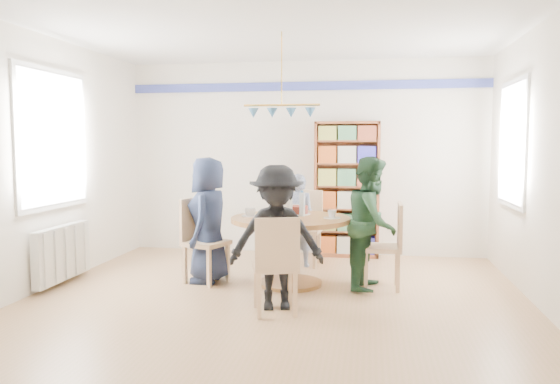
% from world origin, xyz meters
% --- Properties ---
extents(ground, '(5.00, 5.00, 0.00)m').
position_xyz_m(ground, '(0.00, 0.00, 0.00)').
color(ground, tan).
extents(room_shell, '(5.00, 5.00, 5.00)m').
position_xyz_m(room_shell, '(-0.26, 0.87, 1.65)').
color(room_shell, white).
rests_on(room_shell, ground).
extents(radiator, '(0.12, 1.00, 0.60)m').
position_xyz_m(radiator, '(-2.42, 0.30, 0.35)').
color(radiator, silver).
rests_on(radiator, ground).
extents(dining_table, '(1.30, 1.30, 0.75)m').
position_xyz_m(dining_table, '(0.07, 0.69, 0.56)').
color(dining_table, brown).
rests_on(dining_table, ground).
extents(chair_left, '(0.54, 0.54, 0.94)m').
position_xyz_m(chair_left, '(-0.94, 0.66, 0.52)').
color(chair_left, tan).
rests_on(chair_left, ground).
extents(chair_right, '(0.41, 0.41, 0.92)m').
position_xyz_m(chair_right, '(1.13, 0.72, 0.51)').
color(chair_right, tan).
rests_on(chair_right, ground).
extents(chair_far, '(0.45, 0.45, 0.95)m').
position_xyz_m(chair_far, '(0.10, 1.76, 0.52)').
color(chair_far, tan).
rests_on(chair_far, ground).
extents(chair_near, '(0.50, 0.50, 0.90)m').
position_xyz_m(chair_near, '(0.09, -0.39, 0.50)').
color(chair_near, tan).
rests_on(chair_near, ground).
extents(person_left, '(0.45, 0.69, 1.40)m').
position_xyz_m(person_left, '(-0.86, 0.68, 0.70)').
color(person_left, '#161D31').
rests_on(person_left, ground).
extents(person_right, '(0.64, 0.77, 1.41)m').
position_xyz_m(person_right, '(0.95, 0.69, 0.71)').
color(person_right, '#1A341E').
rests_on(person_right, ground).
extents(person_far, '(0.44, 0.30, 1.18)m').
position_xyz_m(person_far, '(0.02, 1.62, 0.59)').
color(person_far, gray).
rests_on(person_far, ground).
extents(person_near, '(0.96, 0.68, 1.35)m').
position_xyz_m(person_near, '(0.07, -0.19, 0.68)').
color(person_near, black).
rests_on(person_near, ground).
extents(bookshelf, '(0.88, 0.26, 1.85)m').
position_xyz_m(bookshelf, '(0.61, 2.34, 0.91)').
color(bookshelf, brown).
rests_on(bookshelf, ground).
extents(tableware, '(1.09, 1.09, 0.29)m').
position_xyz_m(tableware, '(0.05, 0.71, 0.81)').
color(tableware, white).
rests_on(tableware, dining_table).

